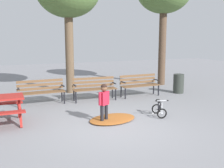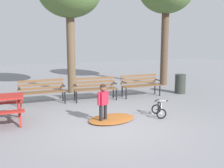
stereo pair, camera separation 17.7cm
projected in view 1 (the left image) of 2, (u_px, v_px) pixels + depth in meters
ground at (114, 127)px, 7.00m from camera, size 36.00×36.00×0.00m
park_bench_far_left at (41, 90)px, 9.35m from camera, size 1.61×0.48×0.85m
park_bench_left at (94, 87)px, 9.95m from camera, size 1.63×0.57×0.85m
park_bench_right at (139, 83)px, 10.68m from camera, size 1.61×0.48×0.85m
child_standing at (104, 100)px, 7.33m from camera, size 0.37×0.26×1.08m
kids_bicycle at (159, 109)px, 8.00m from camera, size 0.48×0.62×0.54m
leaf_pile at (113, 119)px, 7.62m from camera, size 1.61×1.30×0.07m
trash_bin at (179, 84)px, 11.29m from camera, size 0.44×0.44×0.80m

